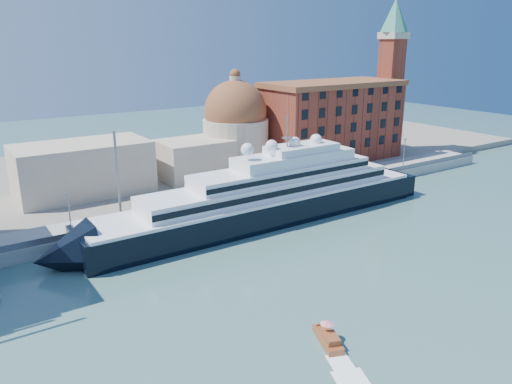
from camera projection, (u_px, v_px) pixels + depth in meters
ground at (307, 270)px, 83.31m from camera, size 400.00×400.00×0.00m
quay at (209, 208)px, 109.93m from camera, size 180.00×10.00×2.50m
land at (140, 170)px, 142.56m from camera, size 260.00×72.00×2.00m
quay_fence at (219, 205)px, 105.82m from camera, size 180.00×0.10×1.20m
superyacht at (254, 203)px, 102.78m from camera, size 86.88×12.04×25.96m
water_taxi at (328, 338)px, 62.89m from camera, size 4.13×6.50×2.93m
warehouse at (332, 120)px, 148.28m from camera, size 43.00×19.00×23.25m
campanile at (391, 66)px, 156.70m from camera, size 8.40×8.40×47.00m
church at (185, 144)px, 129.34m from camera, size 66.00×18.00×25.50m
lamp_posts at (156, 181)px, 99.29m from camera, size 120.80×2.40×18.00m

